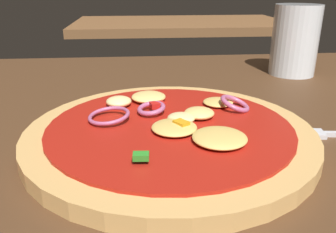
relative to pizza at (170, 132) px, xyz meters
The scene contains 4 objects.
dining_table 0.06m from the pizza, 18.53° to the right, with size 1.44×0.91×0.03m.
pizza is the anchor object (origin of this frame).
beer_glass 0.36m from the pizza, 46.71° to the left, with size 0.08×0.08×0.12m.
background_table 1.17m from the pizza, 82.17° to the left, with size 0.88×0.49×0.03m.
Camera 1 is at (-0.09, -0.31, 0.19)m, focal length 36.86 mm.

